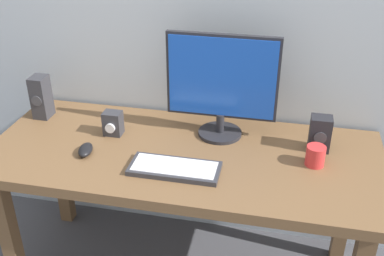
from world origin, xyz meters
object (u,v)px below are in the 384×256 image
(monitor, at_px, (222,84))
(coffee_mug, at_px, (315,156))
(mouse, at_px, (85,150))
(audio_controller, at_px, (113,123))
(desk, at_px, (183,167))
(speaker_right, at_px, (320,134))
(keyboard_primary, at_px, (174,168))
(speaker_left, at_px, (41,97))

(monitor, xyz_separation_m, coffee_mug, (0.42, -0.17, -0.20))
(mouse, xyz_separation_m, audio_controller, (0.06, 0.18, 0.04))
(coffee_mug, bearing_deg, desk, -178.46)
(monitor, height_order, coffee_mug, monitor)
(speaker_right, bearing_deg, monitor, 173.83)
(monitor, relative_size, audio_controller, 4.42)
(audio_controller, bearing_deg, desk, -13.40)
(monitor, xyz_separation_m, audio_controller, (-0.47, -0.11, -0.19))
(keyboard_primary, height_order, mouse, mouse)
(audio_controller, bearing_deg, coffee_mug, -4.32)
(mouse, height_order, coffee_mug, coffee_mug)
(audio_controller, height_order, coffee_mug, audio_controller)
(keyboard_primary, relative_size, audio_controller, 3.29)
(monitor, relative_size, keyboard_primary, 1.34)
(monitor, height_order, keyboard_primary, monitor)
(desk, relative_size, monitor, 3.47)
(desk, height_order, speaker_left, speaker_left)
(desk, bearing_deg, coffee_mug, 1.54)
(keyboard_primary, bearing_deg, mouse, 173.22)
(speaker_left, xyz_separation_m, audio_controller, (0.40, -0.10, -0.05))
(desk, distance_m, speaker_left, 0.78)
(desk, relative_size, coffee_mug, 19.84)
(desk, xyz_separation_m, keyboard_primary, (-0.00, -0.15, 0.09))
(monitor, distance_m, keyboard_primary, 0.43)
(coffee_mug, bearing_deg, keyboard_primary, -163.40)
(coffee_mug, bearing_deg, mouse, -173.03)
(speaker_left, distance_m, audio_controller, 0.41)
(mouse, distance_m, speaker_right, 1.00)
(speaker_left, xyz_separation_m, coffee_mug, (1.29, -0.16, -0.06))
(speaker_right, relative_size, speaker_left, 0.75)
(desk, relative_size, speaker_left, 8.15)
(monitor, xyz_separation_m, speaker_right, (0.43, -0.05, -0.17))
(keyboard_primary, height_order, coffee_mug, coffee_mug)
(desk, distance_m, keyboard_primary, 0.18)
(monitor, bearing_deg, keyboard_primary, -111.26)
(speaker_right, xyz_separation_m, audio_controller, (-0.91, -0.06, -0.02))
(keyboard_primary, xyz_separation_m, speaker_right, (0.56, 0.29, 0.07))
(mouse, xyz_separation_m, coffee_mug, (0.95, 0.12, 0.02))
(desk, distance_m, monitor, 0.40)
(speaker_right, bearing_deg, coffee_mug, -97.62)
(monitor, bearing_deg, speaker_right, -6.17)
(speaker_left, height_order, audio_controller, speaker_left)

